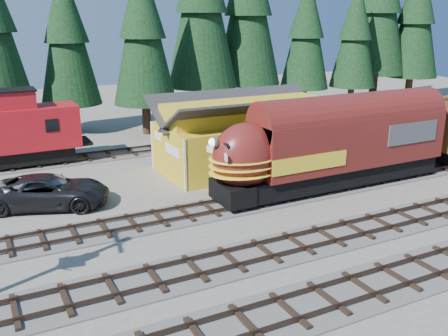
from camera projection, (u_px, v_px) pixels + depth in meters
name	position (u px, v px, depth m)	size (l,w,h in m)	color
ground	(340.00, 216.00, 27.32)	(120.00, 120.00, 0.00)	#6B665B
track_siding	(415.00, 171.00, 35.08)	(68.00, 3.20, 0.33)	#4C4947
track_spur	(84.00, 158.00, 38.25)	(32.00, 3.20, 0.33)	#4C4947
depot	(246.00, 127.00, 35.39)	(12.80, 7.00, 5.30)	gold
conifer_backdrop	(257.00, 20.00, 49.63)	(78.33, 22.96, 17.39)	black
locomotive	(327.00, 149.00, 30.87)	(16.58, 3.29, 4.51)	black
caboose	(6.00, 133.00, 35.22)	(10.02, 2.91, 5.21)	black
pickup_truck_a	(49.00, 191.00, 28.41)	(3.10, 6.71, 1.87)	black
pickup_truck_b	(52.00, 189.00, 29.17)	(2.26, 5.56, 1.61)	#A0A2A7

